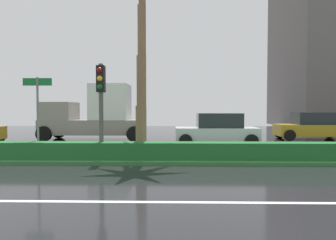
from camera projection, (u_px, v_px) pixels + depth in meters
ground_plane at (54, 154)px, 13.49m from camera, size 90.00×42.00×0.10m
median_strip at (44, 155)px, 12.49m from camera, size 85.50×4.00×0.15m
median_hedge at (27, 150)px, 11.08m from camera, size 76.50×0.70×0.60m
traffic_signal_median_right at (101, 93)px, 11.05m from camera, size 0.28×0.43×3.43m
street_name_sign at (38, 105)px, 11.53m from camera, size 1.10×0.08×3.00m
box_truck_lead at (95, 115)px, 19.19m from camera, size 6.40×2.64×3.46m
car_in_traffic_second at (217, 130)px, 16.17m from camera, size 4.30×2.02×1.72m
car_in_traffic_third at (311, 126)px, 19.40m from camera, size 4.30×2.02×1.72m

